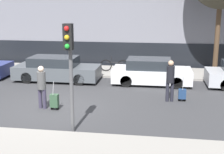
{
  "coord_description": "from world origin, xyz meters",
  "views": [
    {
      "loc": [
        4.2,
        -11.61,
        4.17
      ],
      "look_at": [
        2.17,
        1.8,
        0.95
      ],
      "focal_mm": 50.0,
      "sensor_mm": 36.0,
      "label": 1
    }
  ],
  "objects_px": {
    "trolley_left": "(54,101)",
    "trolley_right": "(182,94)",
    "parked_car_1": "(57,69)",
    "parked_car_2": "(151,72)",
    "pedestrian_right": "(170,78)",
    "pedestrian_left": "(42,85)",
    "traffic_light": "(69,57)",
    "parked_bicycle": "(114,65)"
  },
  "relations": [
    {
      "from": "parked_bicycle",
      "to": "trolley_right",
      "type": "bearing_deg",
      "value": -53.77
    },
    {
      "from": "parked_bicycle",
      "to": "pedestrian_left",
      "type": "bearing_deg",
      "value": -105.96
    },
    {
      "from": "parked_car_1",
      "to": "pedestrian_left",
      "type": "distance_m",
      "value": 4.69
    },
    {
      "from": "trolley_left",
      "to": "trolley_right",
      "type": "distance_m",
      "value": 5.47
    },
    {
      "from": "pedestrian_right",
      "to": "trolley_right",
      "type": "bearing_deg",
      "value": 179.93
    },
    {
      "from": "trolley_right",
      "to": "parked_bicycle",
      "type": "height_order",
      "value": "same"
    },
    {
      "from": "trolley_right",
      "to": "pedestrian_right",
      "type": "bearing_deg",
      "value": -170.27
    },
    {
      "from": "parked_car_2",
      "to": "traffic_light",
      "type": "distance_m",
      "value": 7.53
    },
    {
      "from": "parked_car_2",
      "to": "trolley_left",
      "type": "distance_m",
      "value": 6.01
    },
    {
      "from": "parked_car_1",
      "to": "trolley_right",
      "type": "bearing_deg",
      "value": -22.91
    },
    {
      "from": "trolley_left",
      "to": "parked_bicycle",
      "type": "distance_m",
      "value": 7.11
    },
    {
      "from": "parked_car_1",
      "to": "parked_car_2",
      "type": "bearing_deg",
      "value": 0.47
    },
    {
      "from": "trolley_right",
      "to": "traffic_light",
      "type": "distance_m",
      "value": 5.99
    },
    {
      "from": "trolley_right",
      "to": "traffic_light",
      "type": "height_order",
      "value": "traffic_light"
    },
    {
      "from": "parked_car_1",
      "to": "trolley_left",
      "type": "xyz_separation_m",
      "value": [
        1.46,
        -4.69,
        -0.25
      ]
    },
    {
      "from": "trolley_left",
      "to": "parked_bicycle",
      "type": "bearing_deg",
      "value": 78.47
    },
    {
      "from": "trolley_left",
      "to": "parked_bicycle",
      "type": "height_order",
      "value": "trolley_left"
    },
    {
      "from": "trolley_left",
      "to": "trolley_right",
      "type": "relative_size",
      "value": 1.1
    },
    {
      "from": "parked_car_1",
      "to": "parked_bicycle",
      "type": "relative_size",
      "value": 2.61
    },
    {
      "from": "parked_car_1",
      "to": "pedestrian_right",
      "type": "xyz_separation_m",
      "value": [
        6.04,
        -2.88,
        0.4
      ]
    },
    {
      "from": "parked_car_1",
      "to": "parked_bicycle",
      "type": "distance_m",
      "value": 3.67
    },
    {
      "from": "parked_car_1",
      "to": "parked_car_2",
      "type": "xyz_separation_m",
      "value": [
        5.15,
        0.04,
        0.0
      ]
    },
    {
      "from": "pedestrian_right",
      "to": "parked_car_1",
      "type": "bearing_deg",
      "value": -35.24
    },
    {
      "from": "pedestrian_left",
      "to": "parked_bicycle",
      "type": "height_order",
      "value": "pedestrian_left"
    },
    {
      "from": "trolley_left",
      "to": "pedestrian_right",
      "type": "distance_m",
      "value": 4.97
    },
    {
      "from": "pedestrian_left",
      "to": "parked_car_2",
      "type": "bearing_deg",
      "value": -121.12
    },
    {
      "from": "parked_car_2",
      "to": "pedestrian_left",
      "type": "xyz_separation_m",
      "value": [
        -4.23,
        -4.63,
        0.36
      ]
    },
    {
      "from": "parked_car_1",
      "to": "trolley_right",
      "type": "distance_m",
      "value": 7.16
    },
    {
      "from": "traffic_light",
      "to": "pedestrian_left",
      "type": "bearing_deg",
      "value": 129.44
    },
    {
      "from": "parked_car_2",
      "to": "parked_car_1",
      "type": "bearing_deg",
      "value": -179.53
    },
    {
      "from": "pedestrian_left",
      "to": "trolley_left",
      "type": "bearing_deg",
      "value": 179.94
    },
    {
      "from": "pedestrian_left",
      "to": "trolley_right",
      "type": "xyz_separation_m",
      "value": [
        5.66,
        1.8,
        -0.67
      ]
    },
    {
      "from": "parked_car_2",
      "to": "pedestrian_left",
      "type": "bearing_deg",
      "value": -132.4
    },
    {
      "from": "parked_car_2",
      "to": "traffic_light",
      "type": "xyz_separation_m",
      "value": [
        -2.37,
        -6.88,
        1.92
      ]
    },
    {
      "from": "parked_car_2",
      "to": "traffic_light",
      "type": "height_order",
      "value": "traffic_light"
    },
    {
      "from": "parked_bicycle",
      "to": "trolley_left",
      "type": "bearing_deg",
      "value": -101.53
    },
    {
      "from": "pedestrian_left",
      "to": "traffic_light",
      "type": "bearing_deg",
      "value": 140.72
    },
    {
      "from": "parked_car_2",
      "to": "pedestrian_right",
      "type": "distance_m",
      "value": 3.08
    },
    {
      "from": "trolley_left",
      "to": "traffic_light",
      "type": "relative_size",
      "value": 0.33
    },
    {
      "from": "parked_car_2",
      "to": "trolley_left",
      "type": "xyz_separation_m",
      "value": [
        -3.69,
        -4.74,
        -0.26
      ]
    },
    {
      "from": "pedestrian_right",
      "to": "trolley_right",
      "type": "height_order",
      "value": "pedestrian_right"
    },
    {
      "from": "pedestrian_left",
      "to": "parked_bicycle",
      "type": "bearing_deg",
      "value": -94.68
    }
  ]
}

